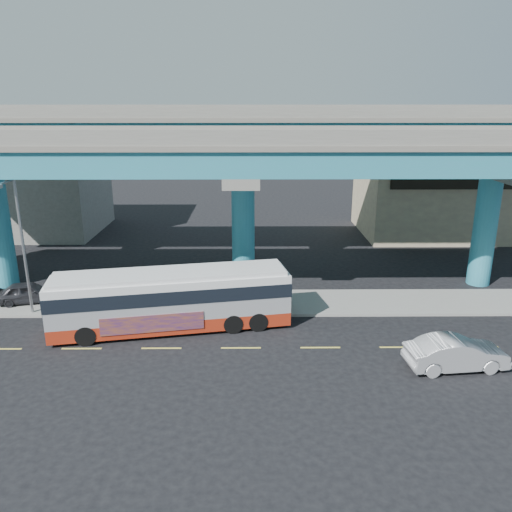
{
  "coord_description": "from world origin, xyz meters",
  "views": [
    {
      "loc": [
        0.55,
        -22.92,
        11.76
      ],
      "look_at": [
        0.8,
        4.0,
        3.53
      ],
      "focal_mm": 35.0,
      "sensor_mm": 36.0,
      "label": 1
    }
  ],
  "objects_px": {
    "sedan": "(456,353)",
    "parked_car": "(28,292)",
    "street_lamp": "(16,229)",
    "transit_bus": "(172,298)",
    "stop_sign": "(272,281)"
  },
  "relations": [
    {
      "from": "transit_bus",
      "to": "stop_sign",
      "type": "height_order",
      "value": "transit_bus"
    },
    {
      "from": "sedan",
      "to": "street_lamp",
      "type": "bearing_deg",
      "value": 69.37
    },
    {
      "from": "stop_sign",
      "to": "parked_car",
      "type": "bearing_deg",
      "value": -160.35
    },
    {
      "from": "stop_sign",
      "to": "street_lamp",
      "type": "bearing_deg",
      "value": -152.04
    },
    {
      "from": "sedan",
      "to": "parked_car",
      "type": "distance_m",
      "value": 24.33
    },
    {
      "from": "sedan",
      "to": "parked_car",
      "type": "height_order",
      "value": "sedan"
    },
    {
      "from": "parked_car",
      "to": "transit_bus",
      "type": "bearing_deg",
      "value": -123.63
    },
    {
      "from": "street_lamp",
      "to": "stop_sign",
      "type": "relative_size",
      "value": 3.15
    },
    {
      "from": "parked_car",
      "to": "street_lamp",
      "type": "xyz_separation_m",
      "value": [
        0.82,
        -2.1,
        4.5
      ]
    },
    {
      "from": "transit_bus",
      "to": "parked_car",
      "type": "xyz_separation_m",
      "value": [
        -9.3,
        3.47,
        -1.0
      ]
    },
    {
      "from": "transit_bus",
      "to": "street_lamp",
      "type": "bearing_deg",
      "value": 160.4
    },
    {
      "from": "sedan",
      "to": "stop_sign",
      "type": "height_order",
      "value": "stop_sign"
    },
    {
      "from": "parked_car",
      "to": "street_lamp",
      "type": "distance_m",
      "value": 5.03
    },
    {
      "from": "transit_bus",
      "to": "street_lamp",
      "type": "distance_m",
      "value": 9.28
    },
    {
      "from": "parked_car",
      "to": "stop_sign",
      "type": "xyz_separation_m",
      "value": [
        14.76,
        -1.36,
        1.17
      ]
    }
  ]
}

